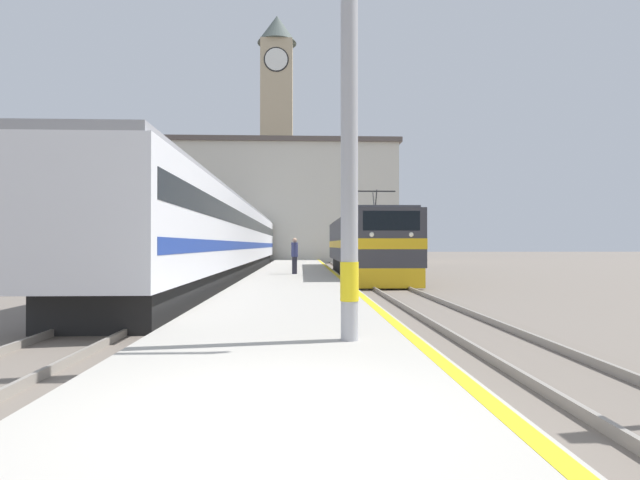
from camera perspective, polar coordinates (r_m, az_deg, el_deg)
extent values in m
plane|color=#70665B|center=(34.50, -2.71, -3.63)|extent=(200.00, 200.00, 0.00)
cube|color=#ADA89E|center=(29.49, -2.80, -3.78)|extent=(4.40, 140.00, 0.38)
cube|color=yellow|center=(29.53, 1.19, -3.41)|extent=(0.20, 140.00, 0.00)
cube|color=#70665B|center=(29.73, 4.85, -4.10)|extent=(2.83, 140.00, 0.02)
cube|color=gray|center=(29.64, 3.47, -3.96)|extent=(0.07, 140.00, 0.14)
cube|color=gray|center=(29.82, 6.22, -3.93)|extent=(0.07, 140.00, 0.14)
cube|color=#70665B|center=(29.80, -10.37, -4.08)|extent=(2.84, 140.00, 0.02)
cube|color=gray|center=(29.91, -11.74, -3.91)|extent=(0.07, 140.00, 0.14)
cube|color=gray|center=(29.70, -9.00, -3.94)|extent=(0.07, 140.00, 0.14)
cube|color=black|center=(29.16, 4.98, -3.30)|extent=(2.46, 16.56, 0.90)
cube|color=#333338|center=(29.13, 4.98, 0.01)|extent=(2.90, 18.00, 2.47)
cube|color=gold|center=(29.12, 4.98, -0.48)|extent=(2.92, 18.02, 0.44)
cube|color=gold|center=(20.42, 8.11, -4.34)|extent=(2.75, 0.30, 0.81)
cube|color=black|center=(20.31, 8.15, 2.20)|extent=(2.32, 0.12, 0.80)
sphere|color=white|center=(20.12, 5.93, 0.62)|extent=(0.20, 0.20, 0.20)
sphere|color=white|center=(20.41, 10.37, 0.61)|extent=(0.20, 0.20, 0.20)
cube|color=#4C4C51|center=(29.17, 4.98, 2.55)|extent=(2.61, 17.10, 0.12)
cylinder|color=#333333|center=(24.42, 6.41, 4.48)|extent=(0.06, 0.63, 1.03)
cylinder|color=#333333|center=(25.10, 6.17, 4.34)|extent=(0.06, 0.63, 1.03)
cube|color=#262626|center=(24.81, 6.28, 5.56)|extent=(2.03, 0.08, 0.06)
cube|color=black|center=(29.83, -10.35, -3.23)|extent=(2.46, 38.80, 0.90)
cube|color=silver|center=(29.81, -10.35, 0.56)|extent=(2.90, 40.41, 3.05)
cube|color=black|center=(29.83, -10.35, 1.74)|extent=(2.92, 39.61, 0.64)
cube|color=navy|center=(29.80, -10.35, -0.61)|extent=(2.92, 39.61, 0.36)
cube|color=gray|center=(29.88, -10.34, 3.68)|extent=(2.67, 40.41, 0.20)
cylinder|color=#9E9EA3|center=(8.06, 3.37, 17.40)|extent=(0.27, 0.27, 7.89)
cylinder|color=yellow|center=(7.68, 3.38, -4.74)|extent=(0.29, 0.29, 0.60)
cylinder|color=#23232D|center=(25.20, -2.92, -2.91)|extent=(0.26, 0.26, 0.87)
cylinder|color=navy|center=(25.18, -2.92, -1.10)|extent=(0.34, 0.34, 0.72)
sphere|color=tan|center=(25.18, -2.92, -0.02)|extent=(0.23, 0.23, 0.23)
cube|color=tan|center=(63.94, -4.94, 10.06)|extent=(3.93, 3.93, 27.28)
cylinder|color=black|center=(64.95, -5.02, 19.87)|extent=(3.05, 0.06, 3.05)
cylinder|color=white|center=(64.92, -5.02, 19.88)|extent=(2.75, 0.10, 2.75)
cone|color=#47514C|center=(68.48, -4.93, 22.83)|extent=(4.91, 4.91, 3.54)
cube|color=beige|center=(54.31, -6.17, 3.97)|extent=(27.38, 7.96, 12.28)
cube|color=#564C47|center=(55.18, -6.16, 10.60)|extent=(27.98, 8.56, 0.50)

